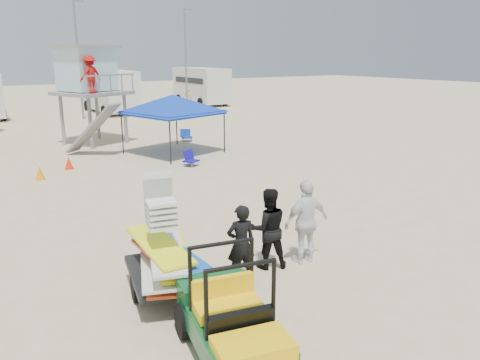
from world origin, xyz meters
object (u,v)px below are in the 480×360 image
surf_trailer (164,254)px  canopy_blue (172,98)px  utility_cart (231,313)px  lifeguard_tower (88,73)px  man_left (241,244)px

surf_trailer → canopy_blue: canopy_blue is taller
surf_trailer → canopy_blue: 13.50m
utility_cart → lifeguard_tower: 19.40m
utility_cart → man_left: utility_cart is taller
man_left → lifeguard_tower: 17.19m
utility_cart → canopy_blue: (5.94, 14.34, 1.76)m
lifeguard_tower → canopy_blue: 5.23m
man_left → canopy_blue: bearing=-96.1°
surf_trailer → man_left: (1.52, -0.30, -0.05)m
surf_trailer → lifeguard_tower: 17.13m
man_left → surf_trailer: bearing=2.4°
man_left → canopy_blue: size_ratio=0.38×
utility_cart → man_left: 2.54m
utility_cart → surf_trailer: 2.33m
lifeguard_tower → canopy_blue: (2.41, -4.53, -1.01)m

